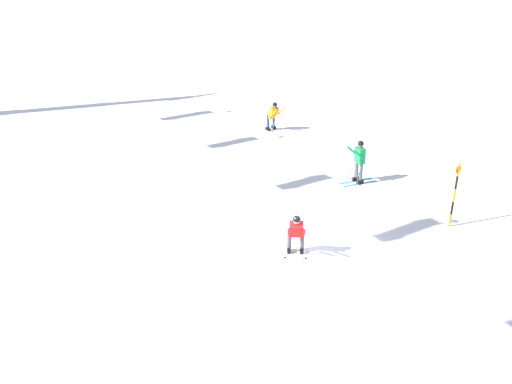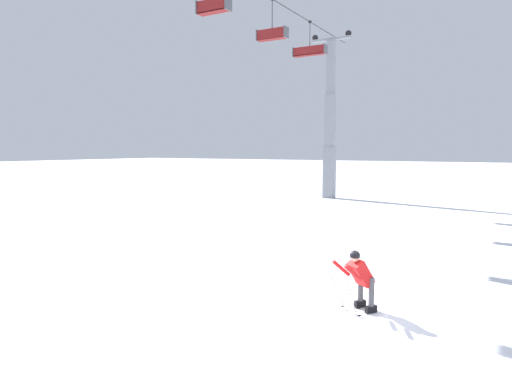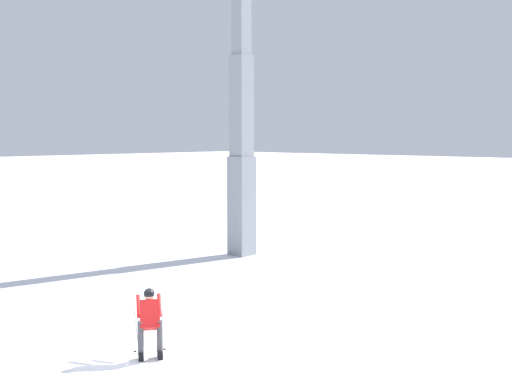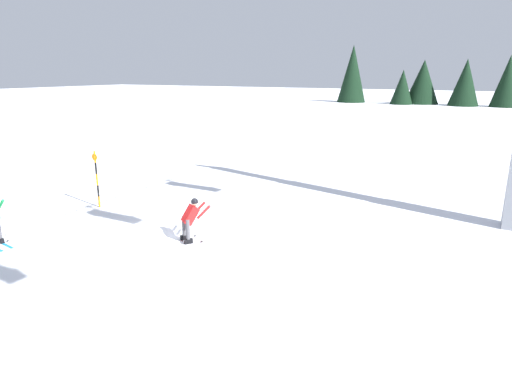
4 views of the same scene
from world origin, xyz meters
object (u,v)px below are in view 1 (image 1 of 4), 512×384
object	(u,v)px
trail_marker_pole	(455,193)
skier_distant_uphill	(273,114)
skier_distant_downhill	(359,158)
skier_carving_main	(296,232)

from	to	relation	value
trail_marker_pole	skier_distant_uphill	distance (m)	11.97
skier_distant_uphill	skier_distant_downhill	size ratio (longest dim) A/B	0.95
trail_marker_pole	skier_distant_downhill	world-z (taller)	trail_marker_pole
skier_carving_main	skier_distant_downhill	bearing A→B (deg)	-59.38
skier_carving_main	trail_marker_pole	xyz separation A→B (m)	(-1.29, -5.61, 0.43)
skier_carving_main	trail_marker_pole	world-z (taller)	trail_marker_pole
skier_distant_uphill	trail_marker_pole	bearing A→B (deg)	176.81
trail_marker_pole	skier_distant_uphill	size ratio (longest dim) A/B	1.36
trail_marker_pole	skier_distant_uphill	world-z (taller)	trail_marker_pole
skier_distant_uphill	skier_distant_downhill	bearing A→B (deg)	173.77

